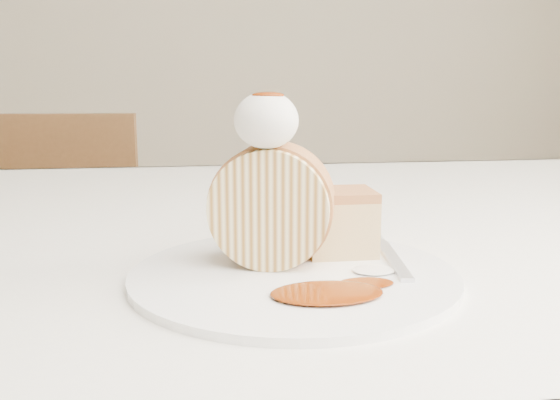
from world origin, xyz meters
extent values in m
cube|color=white|center=(0.00, 0.20, 0.73)|extent=(1.40, 0.90, 0.04)
cube|color=white|center=(0.00, 0.65, 0.61)|extent=(1.40, 0.01, 0.28)
cylinder|color=brown|center=(0.62, 0.57, 0.35)|extent=(0.06, 0.06, 0.71)
cube|color=brown|center=(-0.36, 1.17, 0.40)|extent=(0.41, 0.41, 0.04)
cube|color=brown|center=(-0.37, 0.99, 0.62)|extent=(0.39, 0.06, 0.41)
cylinder|color=brown|center=(-0.19, 1.33, 0.19)|extent=(0.03, 0.03, 0.38)
cylinder|color=brown|center=(-0.52, 1.35, 0.19)|extent=(0.03, 0.03, 0.38)
cylinder|color=brown|center=(-0.21, 0.99, 0.19)|extent=(0.03, 0.03, 0.38)
cylinder|color=white|center=(0.03, -0.03, 0.75)|extent=(0.27, 0.27, 0.01)
cylinder|color=beige|center=(0.02, -0.01, 0.81)|extent=(0.11, 0.08, 0.10)
cube|color=#A5693E|center=(0.08, 0.02, 0.78)|extent=(0.06, 0.05, 0.05)
ellipsoid|color=silver|center=(0.01, -0.02, 0.88)|extent=(0.05, 0.05, 0.05)
ellipsoid|color=#682304|center=(0.01, -0.02, 0.90)|extent=(0.03, 0.02, 0.01)
cube|color=silver|center=(0.12, -0.02, 0.76)|extent=(0.04, 0.16, 0.00)
camera|label=1|loc=(-0.04, -0.51, 0.91)|focal=40.00mm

